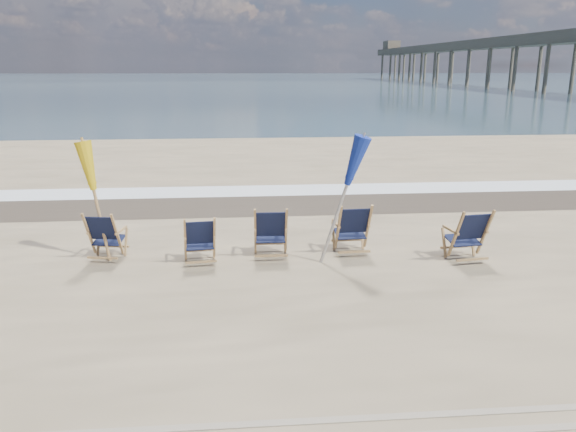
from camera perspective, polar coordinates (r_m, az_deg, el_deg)
The scene contains 11 objects.
ocean at distance 134.97m, azimuth -4.74°, elevation 13.59°, with size 400.00×400.00×0.00m, color #374F5C.
surf_foam at distance 15.62m, azimuth -1.93°, elevation 2.62°, with size 200.00×1.40×0.01m, color silver.
wet_sand_strip at distance 14.16m, azimuth -1.60°, elevation 1.31°, with size 200.00×2.60×0.00m, color #42362A.
beach_chair_0 at distance 10.30m, azimuth -16.94°, elevation -2.00°, with size 0.59×0.66×0.92m, color black, non-canonical shape.
beach_chair_1 at distance 9.81m, azimuth -7.48°, elevation -2.39°, with size 0.57×0.64×0.89m, color black, non-canonical shape.
beach_chair_2 at distance 9.98m, azimuth -0.19°, elevation -1.68°, with size 0.63×0.71×0.98m, color black, non-canonical shape.
beach_chair_3 at distance 10.31m, azimuth 8.15°, elevation -1.27°, with size 0.63×0.71×0.99m, color black, non-canonical shape.
beach_chair_4 at distance 10.42m, azimuth 19.40°, elevation -1.80°, with size 0.64×0.72×1.00m, color black, non-canonical shape.
umbrella_yellow at distance 10.24m, azimuth -19.07°, elevation 4.28°, with size 0.30×0.30×2.12m.
umbrella_blue at distance 9.46m, azimuth 5.38°, elevation 5.36°, with size 0.30×0.30×2.32m.
fishing_pier at distance 89.75m, azimuth 21.42°, elevation 14.89°, with size 4.40×140.00×9.30m, color brown, non-canonical shape.
Camera 1 is at (-0.79, -6.93, 3.37)m, focal length 35.00 mm.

